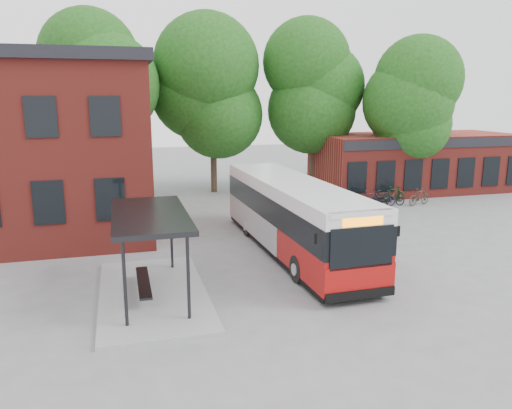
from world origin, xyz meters
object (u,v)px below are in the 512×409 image
object	(u,v)px
city_bus	(292,217)
bicycle_5	(383,198)
bicycle_3	(370,199)
bicycle_4	(378,201)
bus_shelter	(151,254)
bicycle_2	(349,201)
bicycle_0	(332,198)
bicycle_1	(344,197)
bicycle_extra_0	(419,197)
bicycle_7	(393,194)
bicycle_6	(392,199)

from	to	relation	value
city_bus	bicycle_5	world-z (taller)	city_bus
city_bus	bicycle_3	size ratio (longest dim) A/B	6.60
bicycle_4	bus_shelter	bearing A→B (deg)	115.16
bicycle_2	bicycle_3	xyz separation A→B (m)	(1.20, -0.29, 0.08)
bicycle_0	bicycle_4	distance (m)	2.79
bicycle_1	bicycle_3	distance (m)	1.86
bicycle_5	bicycle_extra_0	distance (m)	2.40
bicycle_7	bicycle_6	bearing A→B (deg)	141.22
city_bus	bicycle_extra_0	bearing A→B (deg)	30.94
bicycle_3	city_bus	bearing A→B (deg)	124.48
bus_shelter	bicycle_6	xyz separation A→B (m)	(15.18, 10.55, -1.02)
bicycle_3	bicycle_extra_0	distance (m)	3.38
bus_shelter	bicycle_extra_0	distance (m)	19.77
bicycle_1	bicycle_7	size ratio (longest dim) A/B	0.88
bicycle_0	bicycle_extra_0	world-z (taller)	bicycle_extra_0
bicycle_3	bicycle_4	bearing A→B (deg)	-93.78
bicycle_4	bicycle_extra_0	distance (m)	2.77
city_bus	bicycle_4	distance (m)	10.60
bicycle_5	bicycle_extra_0	world-z (taller)	bicycle_extra_0
city_bus	bicycle_2	distance (m)	9.49
bus_shelter	city_bus	xyz separation A→B (m)	(6.16, 3.38, 0.10)
bicycle_4	bicycle_6	size ratio (longest dim) A/B	0.97
bicycle_3	bicycle_extra_0	size ratio (longest dim) A/B	1.04
bicycle_3	bicycle_7	world-z (taller)	bicycle_3
bicycle_4	bicycle_5	world-z (taller)	bicycle_5
bicycle_6	bicycle_extra_0	size ratio (longest dim) A/B	0.93
bicycle_1	bicycle_6	distance (m)	2.88
bus_shelter	bicycle_3	distance (m)	16.98
bus_shelter	bicycle_0	size ratio (longest dim) A/B	4.35
bicycle_0	bicycle_1	world-z (taller)	bicycle_1
bicycle_5	city_bus	bearing A→B (deg)	134.01
bicycle_3	bicycle_5	size ratio (longest dim) A/B	1.06
bus_shelter	city_bus	world-z (taller)	city_bus
city_bus	bicycle_4	world-z (taller)	city_bus
bicycle_5	bicycle_7	world-z (taller)	bicycle_5
city_bus	bicycle_5	distance (m)	10.99
city_bus	bicycle_1	size ratio (longest dim) A/B	8.01
bicycle_2	bicycle_7	xyz separation A→B (m)	(3.49, 0.91, 0.04)
city_bus	bicycle_6	size ratio (longest dim) A/B	7.38
bicycle_1	bicycle_4	world-z (taller)	bicycle_1
bus_shelter	bicycle_0	world-z (taller)	bus_shelter
bus_shelter	bicycle_3	bearing A→B (deg)	37.13
bus_shelter	bicycle_7	distance (m)	19.52
bicycle_2	bicycle_5	bearing A→B (deg)	-100.49
bicycle_1	bicycle_2	distance (m)	1.36
bicycle_3	bicycle_5	distance (m)	1.01
bicycle_5	bicycle_6	bearing A→B (deg)	-78.72
bicycle_6	bicycle_0	bearing A→B (deg)	78.06
bicycle_0	bicycle_2	xyz separation A→B (m)	(0.58, -1.20, 0.06)
bicycle_2	bicycle_4	distance (m)	1.83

